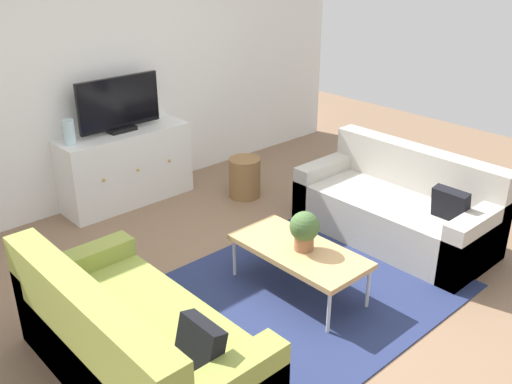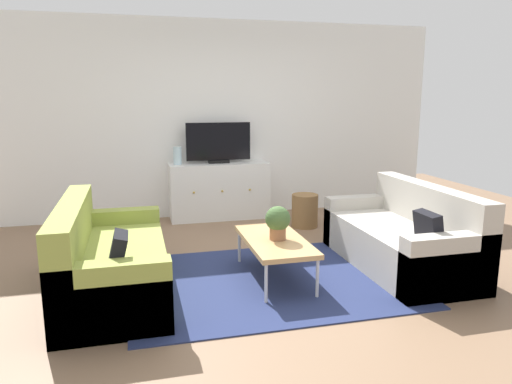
{
  "view_description": "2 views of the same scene",
  "coord_description": "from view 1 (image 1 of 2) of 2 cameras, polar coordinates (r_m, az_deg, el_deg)",
  "views": [
    {
      "loc": [
        -2.75,
        -2.69,
        2.59
      ],
      "look_at": [
        0.0,
        0.3,
        0.75
      ],
      "focal_mm": 40.07,
      "sensor_mm": 36.0,
      "label": 1
    },
    {
      "loc": [
        -1.14,
        -4.15,
        1.68
      ],
      "look_at": [
        0.0,
        0.3,
        0.75
      ],
      "focal_mm": 33.51,
      "sensor_mm": 36.0,
      "label": 2
    }
  ],
  "objects": [
    {
      "name": "tv_console",
      "position": [
        6.08,
        -12.82,
        2.44
      ],
      "size": [
        1.36,
        0.47,
        0.77
      ],
      "color": "white",
      "rests_on": "ground_plane"
    },
    {
      "name": "wall_back",
      "position": [
        6.05,
        -14.87,
        11.7
      ],
      "size": [
        6.4,
        0.12,
        2.7
      ],
      "primitive_type": "cube",
      "color": "white",
      "rests_on": "ground_plane"
    },
    {
      "name": "area_rug",
      "position": [
        4.55,
        3.92,
        -10.34
      ],
      "size": [
        2.5,
        1.9,
        0.01
      ],
      "primitive_type": "cube",
      "color": "navy",
      "rests_on": "ground_plane"
    },
    {
      "name": "couch_left_side",
      "position": [
        3.71,
        -12.56,
        -14.93
      ],
      "size": [
        0.85,
        1.77,
        0.81
      ],
      "color": "olive",
      "rests_on": "ground_plane"
    },
    {
      "name": "coffee_table",
      "position": [
        4.43,
        4.31,
        -5.96
      ],
      "size": [
        0.53,
        1.1,
        0.39
      ],
      "color": "tan",
      "rests_on": "ground_plane"
    },
    {
      "name": "wicker_basket",
      "position": [
        6.12,
        -1.14,
        1.47
      ],
      "size": [
        0.34,
        0.34,
        0.43
      ],
      "primitive_type": "cylinder",
      "color": "olive",
      "rests_on": "ground_plane"
    },
    {
      "name": "flat_screen_tv",
      "position": [
        5.89,
        -13.51,
        8.46
      ],
      "size": [
        0.88,
        0.16,
        0.55
      ],
      "color": "black",
      "rests_on": "tv_console"
    },
    {
      "name": "glass_vase",
      "position": [
        5.68,
        -18.16,
        5.7
      ],
      "size": [
        0.11,
        0.11,
        0.24
      ],
      "primitive_type": "cylinder",
      "color": "silver",
      "rests_on": "tv_console"
    },
    {
      "name": "ground_plane",
      "position": [
        4.64,
        2.57,
        -9.64
      ],
      "size": [
        10.0,
        10.0,
        0.0
      ],
      "primitive_type": "plane",
      "color": "#84664C"
    },
    {
      "name": "couch_right_side",
      "position": [
        5.44,
        14.17,
        -1.66
      ],
      "size": [
        0.85,
        1.77,
        0.81
      ],
      "color": "#B2ADA3",
      "rests_on": "ground_plane"
    },
    {
      "name": "potted_plant",
      "position": [
        4.33,
        4.86,
        -3.71
      ],
      "size": [
        0.23,
        0.23,
        0.31
      ],
      "color": "#936042",
      "rests_on": "coffee_table"
    }
  ]
}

